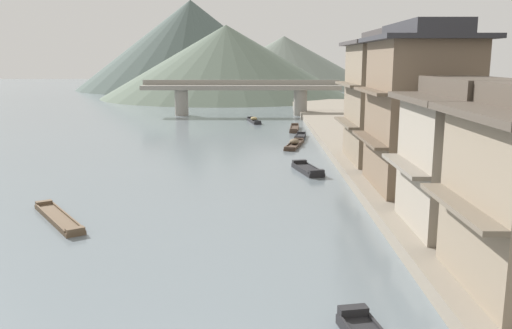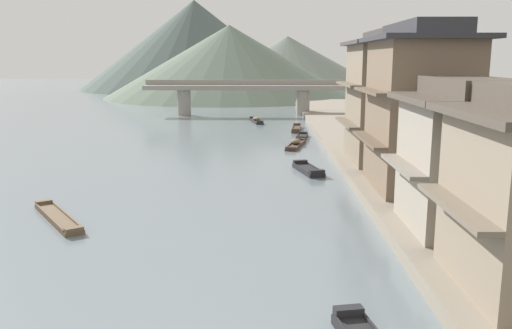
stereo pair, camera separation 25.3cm
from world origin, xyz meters
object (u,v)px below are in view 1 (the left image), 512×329
(boat_moored_second, at_px, (58,218))
(house_waterfront_narrow, at_px, (395,98))
(boat_midriver_drifting, at_px, (254,120))
(house_waterfront_tall, at_px, (419,108))
(boat_midriver_upstream, at_px, (300,137))
(boat_moored_far, at_px, (308,170))
(house_waterfront_second, at_px, (468,156))
(boat_upstream_distant, at_px, (294,144))
(boat_moored_third, at_px, (294,129))
(stone_bridge, at_px, (241,92))

(boat_moored_second, xyz_separation_m, house_waterfront_narrow, (18.65, 12.32, 4.78))
(boat_moored_second, relative_size, boat_midriver_drifting, 1.02)
(house_waterfront_tall, xyz_separation_m, house_waterfront_narrow, (0.69, 7.84, -0.01))
(boat_midriver_drifting, bearing_deg, boat_midriver_upstream, -70.67)
(boat_moored_far, distance_m, house_waterfront_second, 15.23)
(boat_midriver_drifting, distance_m, house_waterfront_tall, 37.11)
(boat_midriver_drifting, height_order, boat_midriver_upstream, boat_midriver_drifting)
(boat_midriver_upstream, bearing_deg, house_waterfront_second, -81.25)
(boat_midriver_drifting, xyz_separation_m, boat_upstream_distant, (3.75, -18.06, -0.01))
(house_waterfront_second, bearing_deg, boat_upstream_distant, 102.37)
(boat_upstream_distant, xyz_separation_m, house_waterfront_narrow, (6.16, -9.74, 4.69))
(house_waterfront_tall, height_order, house_waterfront_narrow, same)
(boat_moored_third, xyz_separation_m, house_waterfront_tall, (4.80, -28.35, 4.75))
(house_waterfront_narrow, distance_m, stone_bridge, 38.02)
(boat_moored_far, distance_m, boat_midriver_upstream, 15.81)
(boat_moored_second, relative_size, boat_midriver_upstream, 1.42)
(boat_midriver_upstream, xyz_separation_m, house_waterfront_second, (4.57, -29.68, 3.47))
(boat_moored_far, distance_m, boat_upstream_distant, 10.91)
(house_waterfront_narrow, relative_size, stone_bridge, 0.33)
(house_waterfront_narrow, bearing_deg, boat_midriver_upstream, 109.87)
(boat_upstream_distant, bearing_deg, house_waterfront_tall, -72.74)
(house_waterfront_tall, bearing_deg, stone_bridge, 104.13)
(boat_moored_third, relative_size, house_waterfront_narrow, 0.59)
(house_waterfront_second, bearing_deg, boat_midriver_drifting, 102.10)
(boat_moored_far, xyz_separation_m, house_waterfront_second, (5.23, -13.89, 3.45))
(boat_moored_second, height_order, boat_moored_third, boat_moored_third)
(boat_moored_far, distance_m, house_waterfront_narrow, 7.69)
(boat_midriver_drifting, relative_size, boat_midriver_upstream, 1.39)
(house_waterfront_narrow, bearing_deg, house_waterfront_second, -92.74)
(boat_moored_second, relative_size, boat_moored_third, 1.00)
(house_waterfront_narrow, bearing_deg, boat_moored_third, 104.99)
(house_waterfront_tall, relative_size, house_waterfront_narrow, 1.00)
(house_waterfront_tall, bearing_deg, boat_moored_far, 128.21)
(boat_upstream_distant, bearing_deg, boat_moored_far, -88.91)
(boat_upstream_distant, distance_m, house_waterfront_second, 25.61)
(boat_moored_second, relative_size, stone_bridge, 0.19)
(boat_midriver_drifting, height_order, house_waterfront_tall, house_waterfront_tall)
(house_waterfront_second, bearing_deg, boat_midriver_upstream, 98.75)
(boat_moored_far, relative_size, stone_bridge, 0.15)
(boat_midriver_upstream, xyz_separation_m, boat_upstream_distant, (-0.87, -4.89, 0.06))
(boat_moored_second, distance_m, boat_moored_far, 16.90)
(boat_moored_third, xyz_separation_m, boat_midriver_drifting, (-4.42, 7.30, 0.07))
(boat_moored_third, bearing_deg, stone_bridge, 111.89)
(boat_moored_far, relative_size, boat_upstream_distant, 0.72)
(boat_midriver_drifting, bearing_deg, boat_upstream_distant, -78.27)
(boat_moored_third, height_order, house_waterfront_tall, house_waterfront_tall)
(boat_moored_second, height_order, boat_moored_far, boat_moored_far)
(boat_midriver_drifting, bearing_deg, house_waterfront_tall, -75.50)
(house_waterfront_second, bearing_deg, boat_moored_third, 97.64)
(boat_moored_third, relative_size, stone_bridge, 0.19)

